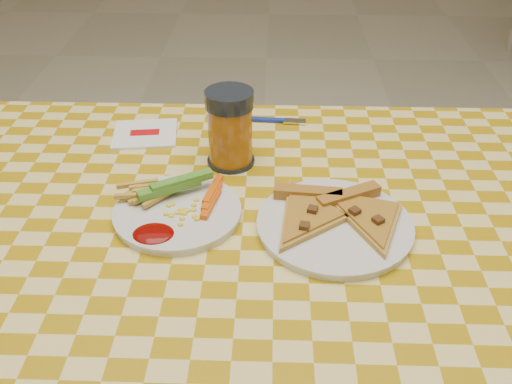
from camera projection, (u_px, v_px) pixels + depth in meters
table at (243, 256)px, 0.98m from camera, size 1.28×0.88×0.76m
plate_left at (178, 213)px, 0.95m from camera, size 0.27×0.27×0.01m
plate_right at (334, 226)px, 0.92m from camera, size 0.32×0.32×0.01m
fries_veggies at (173, 199)px, 0.95m from camera, size 0.20×0.18×0.04m
pizza_slices at (336, 213)px, 0.92m from camera, size 0.29×0.26×0.02m
drink_glass at (230, 129)px, 1.05m from camera, size 0.09×0.09×0.15m
napkin at (145, 134)px, 1.18m from camera, size 0.14×0.13×0.01m
fork at (272, 120)px, 1.23m from camera, size 0.15×0.03×0.01m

